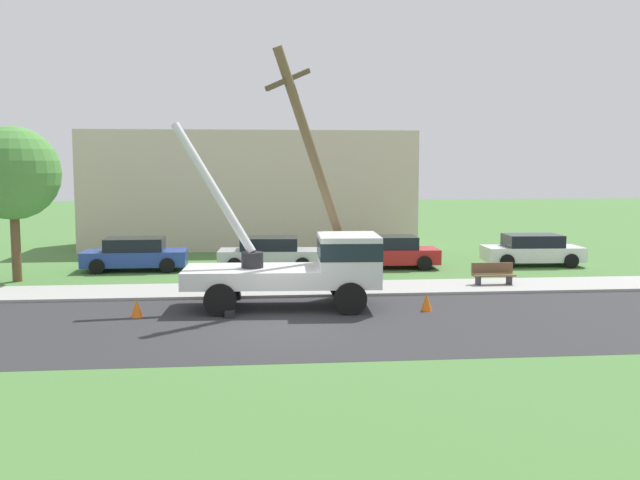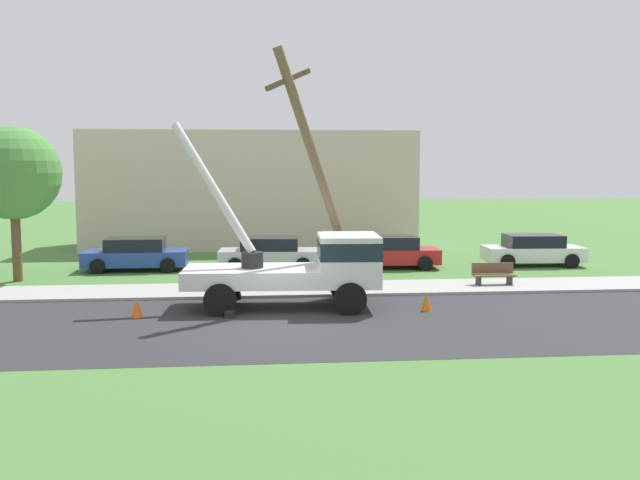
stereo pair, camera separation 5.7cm
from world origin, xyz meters
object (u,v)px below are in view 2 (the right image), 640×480
object	(u,v)px
traffic_cone_behind	(137,308)
parked_sedan_red	(389,252)
parked_sedan_blue	(136,254)
parked_sedan_silver	(270,253)
roadside_tree_near	(13,174)
leaning_utility_pole	(319,173)
traffic_cone_curbside	(343,292)
park_bench	(494,275)
parked_sedan_white	(533,250)
traffic_cone_ahead	(427,302)
utility_truck	(308,264)

from	to	relation	value
traffic_cone_behind	parked_sedan_red	xyz separation A→B (m)	(9.53, 9.33, 0.43)
parked_sedan_blue	parked_sedan_red	xyz separation A→B (m)	(11.12, -0.30, 0.00)
parked_sedan_silver	roadside_tree_near	distance (m)	10.82
parked_sedan_silver	parked_sedan_red	world-z (taller)	same
leaning_utility_pole	traffic_cone_curbside	xyz separation A→B (m)	(0.78, -0.29, -4.02)
leaning_utility_pole	park_bench	bearing A→B (deg)	14.23
parked_sedan_white	traffic_cone_curbside	bearing A→B (deg)	-142.94
traffic_cone_behind	parked_sedan_blue	world-z (taller)	parked_sedan_blue
roadside_tree_near	parked_sedan_white	bearing A→B (deg)	5.92
roadside_tree_near	leaning_utility_pole	bearing A→B (deg)	-22.41
traffic_cone_behind	roadside_tree_near	size ratio (longest dim) A/B	0.09
traffic_cone_behind	parked_sedan_red	world-z (taller)	parked_sedan_red
leaning_utility_pole	parked_sedan_silver	world-z (taller)	leaning_utility_pole
parked_sedan_silver	parked_sedan_white	size ratio (longest dim) A/B	1.01
leaning_utility_pole	traffic_cone_ahead	bearing A→B (deg)	-36.32
leaning_utility_pole	parked_sedan_red	size ratio (longest dim) A/B	1.88
parked_sedan_red	leaning_utility_pole	bearing A→B (deg)	-118.57
park_bench	roadside_tree_near	bearing A→B (deg)	170.57
parked_sedan_red	parked_sedan_white	xyz separation A→B (m)	(6.68, 0.09, 0.00)
utility_truck	parked_sedan_blue	xyz separation A→B (m)	(-6.85, 8.62, -0.70)
utility_truck	parked_sedan_red	bearing A→B (deg)	62.86
parked_sedan_white	roadside_tree_near	bearing A→B (deg)	-174.08
traffic_cone_curbside	parked_sedan_blue	distance (m)	11.08
traffic_cone_ahead	parked_sedan_red	xyz separation A→B (m)	(0.60, 9.27, 0.43)
parked_sedan_red	park_bench	size ratio (longest dim) A/B	2.80
parked_sedan_red	utility_truck	bearing A→B (deg)	-117.14
utility_truck	parked_sedan_red	distance (m)	9.37
leaning_utility_pole	traffic_cone_ahead	xyz separation A→B (m)	(3.17, -2.33, -4.02)
utility_truck	park_bench	xyz separation A→B (m)	(7.24, 3.09, -0.95)
traffic_cone_ahead	parked_sedan_blue	xyz separation A→B (m)	(-10.51, 9.57, 0.43)
utility_truck	parked_sedan_blue	bearing A→B (deg)	128.49
traffic_cone_curbside	leaning_utility_pole	bearing A→B (deg)	159.88
leaning_utility_pole	parked_sedan_white	size ratio (longest dim) A/B	1.88
parked_sedan_blue	roadside_tree_near	bearing A→B (deg)	-149.11
utility_truck	parked_sedan_silver	distance (m)	8.47
utility_truck	traffic_cone_curbside	xyz separation A→B (m)	(1.27, 1.09, -1.13)
utility_truck	park_bench	bearing A→B (deg)	23.13
parked_sedan_silver	traffic_cone_curbside	bearing A→B (deg)	-72.43
utility_truck	roadside_tree_near	xyz separation A→B (m)	(-11.02, 6.13, 2.83)
traffic_cone_behind	parked_sedan_silver	world-z (taller)	parked_sedan_silver
parked_sedan_white	park_bench	bearing A→B (deg)	-124.91
parked_sedan_blue	parked_sedan_red	distance (m)	11.12
traffic_cone_curbside	parked_sedan_blue	size ratio (longest dim) A/B	0.13
leaning_utility_pole	roadside_tree_near	size ratio (longest dim) A/B	1.39
parked_sedan_white	leaning_utility_pole	bearing A→B (deg)	-146.12
traffic_cone_ahead	parked_sedan_red	world-z (taller)	parked_sedan_red
parked_sedan_silver	park_bench	bearing A→B (deg)	-32.55
traffic_cone_ahead	parked_sedan_silver	world-z (taller)	parked_sedan_silver
traffic_cone_ahead	parked_sedan_white	world-z (taller)	parked_sedan_white
traffic_cone_behind	park_bench	bearing A→B (deg)	18.15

